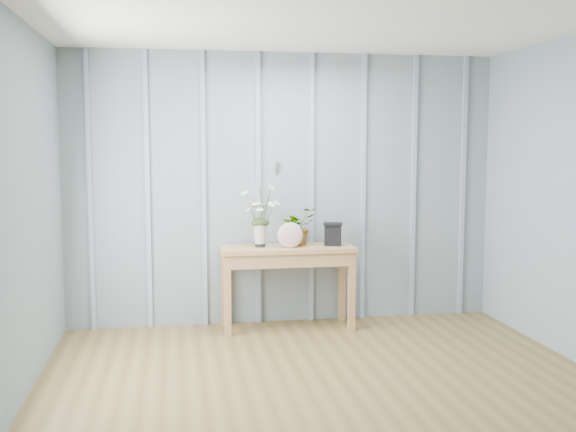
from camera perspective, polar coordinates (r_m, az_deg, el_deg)
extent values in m
plane|color=brown|center=(4.37, 4.72, -16.31)|extent=(4.50, 4.50, 0.00)
cube|color=gray|center=(6.26, -0.27, 2.30)|extent=(4.00, 0.01, 2.50)
cube|color=white|center=(4.13, 5.03, 17.68)|extent=(4.00, 4.50, 0.01)
cube|color=#AEAFB3|center=(6.22, -0.89, 4.12)|extent=(0.03, 0.01, 0.10)
cube|color=#8B99B3|center=(6.21, -16.41, 2.02)|extent=(0.04, 0.03, 2.50)
cube|color=#8B99B3|center=(6.17, -11.79, 2.11)|extent=(0.04, 0.03, 2.50)
cube|color=#8B99B3|center=(6.17, -7.15, 2.19)|extent=(0.04, 0.03, 2.50)
cube|color=#8B99B3|center=(6.21, -2.53, 2.26)|extent=(0.04, 0.03, 2.50)
cube|color=#8B99B3|center=(6.29, 2.00, 2.31)|extent=(0.04, 0.03, 2.50)
cube|color=#8B99B3|center=(6.41, 6.39, 2.35)|extent=(0.04, 0.03, 2.50)
cube|color=#8B99B3|center=(6.56, 10.59, 2.37)|extent=(0.04, 0.03, 2.50)
cube|color=#8B99B3|center=(6.75, 14.58, 2.38)|extent=(0.04, 0.03, 2.50)
cube|color=#A87C4C|center=(6.06, -0.08, -2.77)|extent=(1.20, 0.45, 0.04)
cube|color=#A87C4C|center=(6.08, -0.08, -3.52)|extent=(1.13, 0.42, 0.12)
cube|color=#A87C4C|center=(5.89, -5.15, -6.77)|extent=(0.06, 0.06, 0.71)
cube|color=#A87C4C|center=(6.08, 5.41, -6.38)|extent=(0.06, 0.06, 0.71)
cube|color=#A87C4C|center=(6.24, -5.41, -6.04)|extent=(0.06, 0.06, 0.71)
cube|color=#A87C4C|center=(6.42, 4.57, -5.70)|extent=(0.06, 0.06, 0.71)
cylinder|color=black|center=(6.03, -2.37, -2.36)|extent=(0.09, 0.09, 0.06)
cone|color=beige|center=(6.02, -2.38, -1.55)|extent=(0.13, 0.13, 0.21)
ellipsoid|color=#253C19|center=(6.01, -2.38, -0.57)|extent=(0.16, 0.14, 0.09)
imported|color=#253C19|center=(6.12, 0.90, -0.87)|extent=(0.40, 0.39, 0.34)
ellipsoid|color=#9A586C|center=(5.95, 0.18, -1.64)|extent=(0.23, 0.08, 0.23)
cube|color=black|center=(6.11, 3.82, -1.63)|extent=(0.17, 0.15, 0.19)
cube|color=black|center=(6.10, 3.83, -0.67)|extent=(0.20, 0.17, 0.02)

